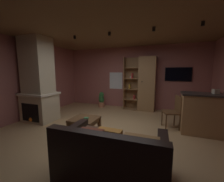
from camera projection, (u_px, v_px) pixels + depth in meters
name	position (u px, v px, depth m)	size (l,w,h in m)	color
floor	(107.00, 133.00, 3.60)	(5.90, 5.47, 0.02)	tan
wall_back	(131.00, 78.00, 5.98)	(6.02, 0.06, 2.62)	#9E5B56
wall_left	(22.00, 80.00, 4.45)	(0.06, 5.47, 2.62)	#9E5B56
ceiling	(106.00, 27.00, 3.23)	(5.90, 5.47, 0.02)	brown
window_pane_back	(116.00, 81.00, 6.21)	(0.61, 0.01, 0.74)	white
stone_fireplace	(38.00, 84.00, 4.37)	(1.05, 0.82, 2.62)	#BCAD8E
bookshelf_cabinet	(145.00, 84.00, 5.54)	(1.26, 0.41, 2.16)	#997047
kitchen_bar_counter	(212.00, 115.00, 3.42)	(1.43, 0.62, 1.05)	#997047
tissue_box	(216.00, 91.00, 3.36)	(0.12, 0.12, 0.11)	#BFB299
leather_couch	(111.00, 158.00, 2.05)	(1.61, 0.93, 0.84)	black
coffee_table	(85.00, 122.00, 3.32)	(0.62, 0.59, 0.47)	brown
table_book_0	(86.00, 118.00, 3.28)	(0.11, 0.09, 0.03)	#387247
dining_chair	(174.00, 110.00, 3.83)	(0.53, 0.53, 0.92)	brown
potted_floor_plant	(101.00, 100.00, 6.19)	(0.27, 0.29, 0.67)	#B77051
wall_mounted_tv	(178.00, 74.00, 5.26)	(0.94, 0.06, 0.53)	black
track_light_spot_0	(46.00, 40.00, 4.26)	(0.07, 0.07, 0.09)	black
track_light_spot_1	(75.00, 37.00, 3.92)	(0.07, 0.07, 0.09)	black
track_light_spot_2	(110.00, 34.00, 3.55)	(0.07, 0.07, 0.09)	black
track_light_spot_3	(154.00, 29.00, 3.16)	(0.07, 0.07, 0.09)	black
track_light_spot_4	(203.00, 24.00, 2.79)	(0.07, 0.07, 0.09)	black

